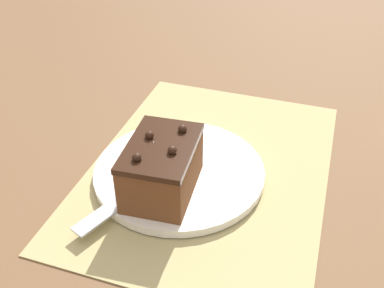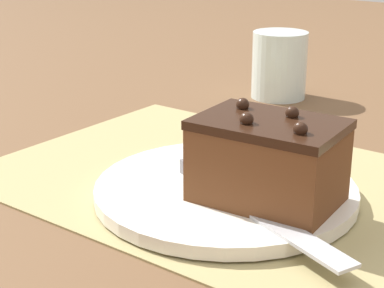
% 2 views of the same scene
% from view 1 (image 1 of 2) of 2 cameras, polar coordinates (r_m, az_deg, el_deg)
% --- Properties ---
extents(ground_plane, '(3.00, 3.00, 0.00)m').
position_cam_1_polar(ground_plane, '(0.67, 2.23, -3.21)').
color(ground_plane, brown).
extents(placemat_woven, '(0.46, 0.34, 0.00)m').
position_cam_1_polar(placemat_woven, '(0.67, 2.23, -3.08)').
color(placemat_woven, tan).
rests_on(placemat_woven, ground_plane).
extents(cake_plate, '(0.25, 0.25, 0.01)m').
position_cam_1_polar(cake_plate, '(0.65, -1.64, -3.51)').
color(cake_plate, white).
rests_on(cake_plate, placemat_woven).
extents(chocolate_cake, '(0.13, 0.09, 0.08)m').
position_cam_1_polar(chocolate_cake, '(0.59, -3.85, -2.96)').
color(chocolate_cake, brown).
rests_on(chocolate_cake, cake_plate).
extents(serving_knife, '(0.21, 0.10, 0.01)m').
position_cam_1_polar(serving_knife, '(0.64, -4.00, -3.40)').
color(serving_knife, slate).
rests_on(serving_knife, cake_plate).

